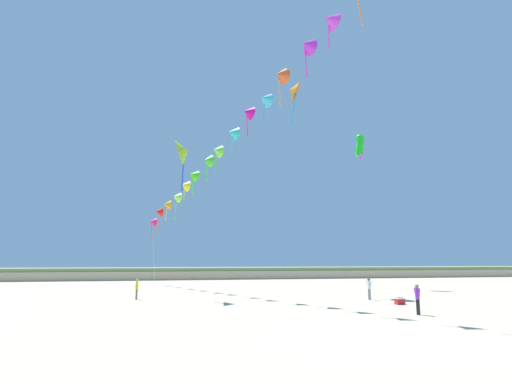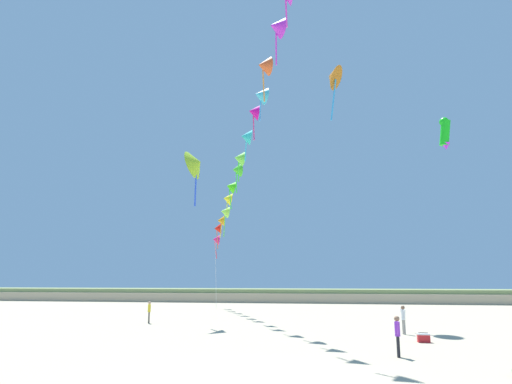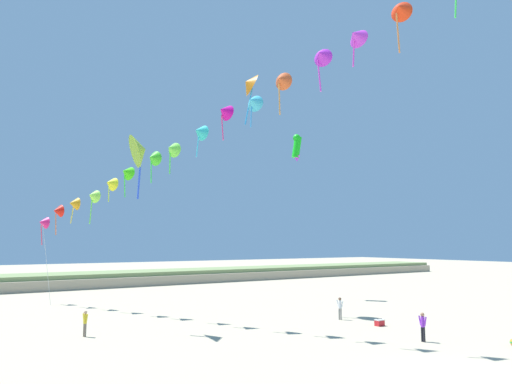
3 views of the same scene
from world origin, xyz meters
TOP-DOWN VIEW (x-y plane):
  - ground_plane at (0.00, 0.00)m, footprint 240.00×240.00m
  - dune_ridge at (0.00, 49.11)m, footprint 120.00×8.52m
  - person_near_left at (6.07, 13.09)m, footprint 0.24×0.54m
  - person_near_right at (4.74, 5.19)m, footprint 0.22×0.55m
  - person_mid_center at (-10.50, 16.82)m, footprint 0.23×0.52m
  - kite_banner_string at (-3.21, 15.45)m, footprint 15.72×39.47m
  - large_kite_low_lead at (-7.44, 17.07)m, footprint 1.66×2.38m
  - large_kite_mid_trail at (2.69, 19.92)m, footprint 1.95×2.33m
  - large_kite_high_solo at (12.07, 25.36)m, footprint 1.30×1.23m
  - beach_cooler at (6.53, 9.89)m, footprint 0.58×0.41m

SIDE VIEW (x-z plane):
  - ground_plane at x=0.00m, z-range 0.00..0.00m
  - beach_cooler at x=6.53m, z-range -0.02..0.45m
  - dune_ridge at x=0.00m, z-range 0.00..1.70m
  - person_mid_center at x=-10.50m, z-range 0.12..1.61m
  - person_near_left at x=6.07m, z-range 0.12..1.68m
  - person_near_right at x=4.74m, z-range 0.12..1.70m
  - large_kite_low_lead at x=-7.44m, z-range 9.20..13.54m
  - kite_banner_string at x=-3.21m, z-range 3.42..23.42m
  - large_kite_high_solo at x=12.07m, z-range 13.99..16.87m
  - large_kite_mid_trail at x=2.69m, z-range 16.41..21.00m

